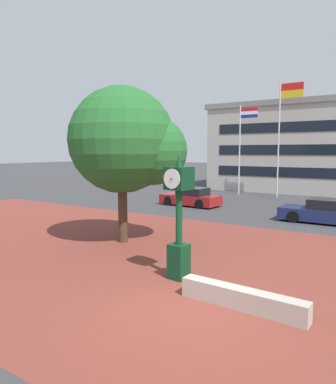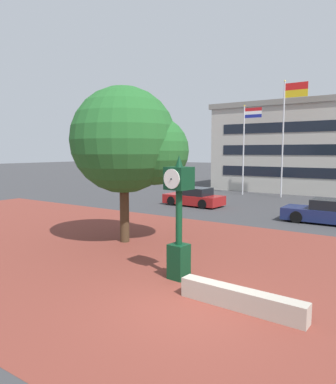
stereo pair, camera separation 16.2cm
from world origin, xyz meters
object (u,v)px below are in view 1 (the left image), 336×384
(plaza_tree, at_px, (128,143))
(car_street_mid, at_px, (191,198))
(flagpole_primary, at_px, (241,142))
(flagpole_secondary, at_px, (282,127))
(street_clock, at_px, (179,217))
(car_street_distant, at_px, (326,212))

(plaza_tree, xyz_separation_m, car_street_mid, (-2.93, 10.32, -3.58))
(flagpole_primary, relative_size, flagpole_secondary, 0.82)
(flagpole_primary, bearing_deg, street_clock, -72.60)
(flagpole_secondary, bearing_deg, plaza_tree, -92.87)
(car_street_distant, xyz_separation_m, flagpole_secondary, (-5.19, 9.50, 5.18))
(plaza_tree, height_order, car_street_mid, plaza_tree)
(street_clock, relative_size, flagpole_primary, 0.48)
(car_street_mid, relative_size, flagpole_secondary, 0.45)
(flagpole_primary, xyz_separation_m, flagpole_secondary, (3.45, 0.00, 1.20))
(car_street_mid, height_order, flagpole_primary, flagpole_primary)
(car_street_mid, bearing_deg, plaza_tree, -160.93)
(car_street_mid, relative_size, flagpole_primary, 0.55)
(street_clock, xyz_separation_m, flagpole_secondary, (-3.13, 21.01, 3.88))
(street_clock, xyz_separation_m, flagpole_primary, (-6.58, 21.01, 2.69))
(car_street_distant, bearing_deg, flagpole_secondary, 28.08)
(street_clock, distance_m, car_street_mid, 14.77)
(street_clock, height_order, plaza_tree, plaza_tree)
(plaza_tree, xyz_separation_m, flagpole_secondary, (0.92, 18.38, 1.60))
(street_clock, bearing_deg, flagpole_secondary, 103.99)
(street_clock, height_order, flagpole_secondary, flagpole_secondary)
(street_clock, height_order, flagpole_primary, flagpole_primary)
(car_street_distant, distance_m, flagpole_primary, 13.45)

